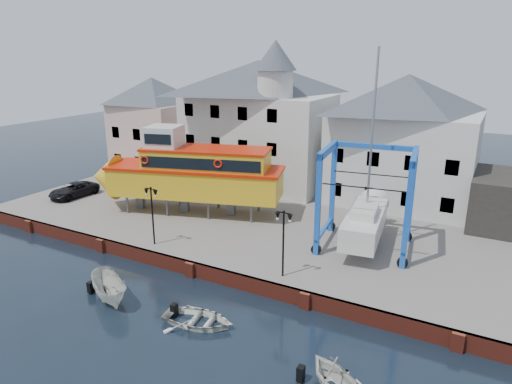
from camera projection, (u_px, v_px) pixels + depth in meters
The scene contains 13 objects.
ground at pixel (191, 276), 29.62m from camera, with size 140.00×140.00×0.00m, color black.
hardstanding at pixel (268, 217), 38.70m from camera, with size 44.00×22.00×1.00m, color slate.
quay_wall at pixel (192, 269), 29.56m from camera, with size 44.00×0.47×1.00m.
building_pink at pixel (154, 125), 51.14m from camera, with size 8.00×7.00×10.30m.
building_white_main at pixel (259, 122), 45.11m from camera, with size 14.00×8.30×14.00m.
building_white_right at pixel (403, 141), 39.50m from camera, with size 12.00×8.00×11.20m.
lamp_post_left at pixel (152, 201), 31.23m from camera, with size 1.12×0.32×4.20m.
lamp_post_right at pixel (284, 227), 26.65m from camera, with size 1.12×0.32×4.20m.
tour_boat at pixel (184, 172), 37.75m from camera, with size 16.99×8.47×7.21m.
travel_lift at pixel (367, 213), 31.66m from camera, with size 6.77×9.02×13.30m.
van at pixel (74, 190), 42.45m from camera, with size 2.14×4.65×1.29m, color black.
motorboat_a at pixel (111, 300), 26.85m from camera, with size 1.59×4.22×1.63m, color silver.
motorboat_b at pixel (198, 324), 24.44m from camera, with size 2.82×3.95×0.82m, color silver.
Camera 1 is at (16.48, -21.40, 13.98)m, focal length 32.00 mm.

